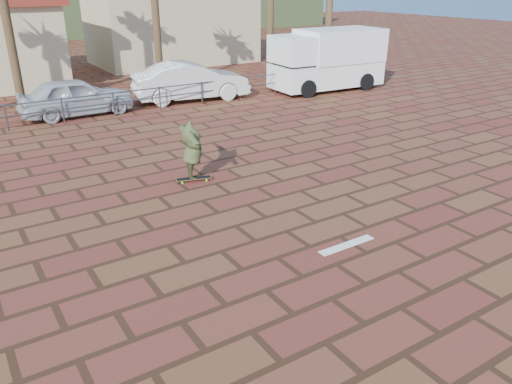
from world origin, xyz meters
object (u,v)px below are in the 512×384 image
at_px(campervan, 328,58).
at_px(car_silver, 76,97).
at_px(skateboarder, 192,150).
at_px(car_white, 191,81).
at_px(longboard, 194,179).

bearing_deg(campervan, car_silver, 176.44).
xyz_separation_m(skateboarder, car_white, (4.40, 9.18, -0.05)).
bearing_deg(car_silver, longboard, -175.99).
height_order(skateboarder, campervan, campervan).
bearing_deg(longboard, car_silver, 111.22).
height_order(longboard, car_white, car_white).
bearing_deg(campervan, car_white, 171.17).
relative_size(longboard, car_silver, 0.22).
bearing_deg(car_white, campervan, -93.10).
bearing_deg(skateboarder, campervan, -43.66).
bearing_deg(skateboarder, car_white, -13.63).
relative_size(campervan, car_white, 1.10).
distance_m(campervan, car_white, 7.02).
distance_m(longboard, skateboarder, 0.83).
height_order(longboard, skateboarder, skateboarder).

